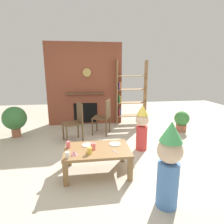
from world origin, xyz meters
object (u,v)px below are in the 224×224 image
object	(u,v)px
dining_chair_middle	(105,115)
paper_plate_rear	(87,145)
potted_plant_tall	(182,120)
bookshelf	(129,95)
paper_plate_front	(115,144)
paper_cup_near_right	(68,145)
child_in_pink	(142,126)
child_with_cone_hat	(169,163)
paper_cup_center	(93,146)
paper_cup_far_left	(90,150)
dining_chair_left	(76,120)
potted_plant_short	(15,119)
coffee_table	(97,152)
birthday_cake_slice	(74,153)
paper_cup_near_left	(67,155)

from	to	relation	value
dining_chair_middle	paper_plate_rear	bearing A→B (deg)	95.52
potted_plant_tall	bookshelf	bearing A→B (deg)	143.63
paper_plate_front	dining_chair_middle	distance (m)	1.66
paper_cup_near_right	child_in_pink	xyz separation A→B (m)	(1.42, 0.65, 0.04)
child_with_cone_hat	potted_plant_tall	distance (m)	3.08
paper_cup_center	dining_chair_middle	size ratio (longest dim) A/B	0.12
paper_cup_center	potted_plant_tall	bearing A→B (deg)	35.94
paper_cup_far_left	dining_chair_middle	bearing A→B (deg)	77.77
potted_plant_tall	dining_chair_middle	bearing A→B (deg)	178.98
dining_chair_left	potted_plant_short	bearing A→B (deg)	-36.54
bookshelf	paper_plate_rear	bearing A→B (deg)	-117.41
bookshelf	potted_plant_short	size ratio (longest dim) A/B	2.50
dining_chair_middle	potted_plant_tall	world-z (taller)	dining_chair_middle
paper_cup_near_right	paper_plate_rear	bearing A→B (deg)	10.05
child_in_pink	dining_chair_left	distance (m)	1.52
coffee_table	dining_chair_left	size ratio (longest dim) A/B	1.15
birthday_cake_slice	paper_plate_front	bearing A→B (deg)	24.98
paper_cup_far_left	birthday_cake_slice	distance (m)	0.23
dining_chair_left	potted_plant_short	world-z (taller)	dining_chair_left
paper_cup_near_right	paper_cup_center	world-z (taller)	paper_cup_near_right
coffee_table	paper_cup_near_left	size ratio (longest dim) A/B	11.60
child_with_cone_hat	dining_chair_left	bearing A→B (deg)	-14.97
potted_plant_tall	dining_chair_left	bearing A→B (deg)	-173.33
dining_chair_left	bookshelf	bearing A→B (deg)	-159.95
paper_cup_near_right	paper_plate_front	size ratio (longest dim) A/B	0.57
coffee_table	paper_cup_far_left	world-z (taller)	paper_cup_far_left
bookshelf	paper_plate_front	xyz separation A→B (m)	(-0.84, -2.54, -0.47)
coffee_table	dining_chair_left	world-z (taller)	dining_chair_left
child_with_cone_hat	paper_plate_front	bearing A→B (deg)	-16.43
paper_plate_front	paper_plate_rear	bearing A→B (deg)	176.79
paper_plate_rear	paper_cup_near_right	bearing A→B (deg)	-169.95
bookshelf	child_in_pink	xyz separation A→B (m)	(-0.18, -1.91, -0.38)
paper_cup_center	paper_plate_front	bearing A→B (deg)	22.49
paper_cup_center	potted_plant_tall	xyz separation A→B (m)	(2.45, 1.78, -0.16)
paper_cup_near_right	paper_cup_far_left	size ratio (longest dim) A/B	1.08
child_in_pink	dining_chair_left	world-z (taller)	child_in_pink
dining_chair_left	dining_chair_middle	size ratio (longest dim) A/B	1.00
dining_chair_left	potted_plant_tall	bearing A→B (deg)	167.91
bookshelf	paper_cup_far_left	xyz separation A→B (m)	(-1.27, -2.82, -0.42)
paper_cup_near_right	paper_cup_far_left	distance (m)	0.42
paper_plate_rear	coffee_table	bearing A→B (deg)	-45.40
bookshelf	paper_cup_near_left	size ratio (longest dim) A/B	21.28
paper_cup_near_left	paper_cup_far_left	distance (m)	0.33
paper_cup_near_right	birthday_cake_slice	world-z (taller)	paper_cup_near_right
bookshelf	birthday_cake_slice	distance (m)	3.24
coffee_table	paper_cup_center	bearing A→B (deg)	-161.33
paper_plate_front	coffee_table	bearing A→B (deg)	-156.71
paper_cup_far_left	paper_plate_rear	distance (m)	0.32
potted_plant_short	paper_cup_far_left	bearing A→B (deg)	-49.30
child_with_cone_hat	dining_chair_left	distance (m)	2.59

